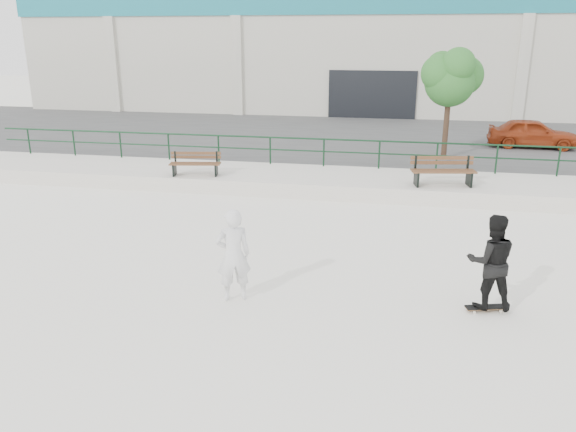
% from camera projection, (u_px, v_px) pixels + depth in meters
% --- Properties ---
extents(ground, '(120.00, 120.00, 0.00)m').
position_uv_depth(ground, '(298.00, 320.00, 10.45)').
color(ground, silver).
rests_on(ground, ground).
extents(ledge, '(30.00, 3.00, 0.50)m').
position_uv_depth(ledge, '(347.00, 183.00, 19.24)').
color(ledge, beige).
rests_on(ledge, ground).
extents(parking_strip, '(60.00, 14.00, 0.50)m').
position_uv_depth(parking_strip, '(364.00, 140.00, 27.18)').
color(parking_strip, '#3D3D3D').
rests_on(parking_strip, ground).
extents(railing, '(28.00, 0.06, 1.03)m').
position_uv_depth(railing, '(351.00, 147.00, 20.15)').
color(railing, '#13341D').
rests_on(railing, ledge).
extents(commercial_building, '(44.20, 16.33, 8.00)m').
position_uv_depth(commercial_building, '(380.00, 43.00, 38.93)').
color(commercial_building, beige).
rests_on(commercial_building, ground).
extents(bench_left, '(1.78, 0.80, 0.79)m').
position_uv_depth(bench_left, '(195.00, 164.00, 19.14)').
color(bench_left, '#4E371A').
rests_on(bench_left, ledge).
extents(bench_right, '(2.08, 0.93, 0.92)m').
position_uv_depth(bench_right, '(443.00, 171.00, 17.81)').
color(bench_right, '#4E371A').
rests_on(bench_right, ledge).
extents(tree, '(2.35, 2.09, 4.18)m').
position_uv_depth(tree, '(451.00, 76.00, 20.95)').
color(tree, '#413220').
rests_on(tree, parking_strip).
extents(red_car, '(3.70, 1.69, 1.23)m').
position_uv_depth(red_car, '(532.00, 133.00, 23.87)').
color(red_car, maroon).
rests_on(red_car, parking_strip).
extents(skateboard, '(0.80, 0.41, 0.09)m').
position_uv_depth(skateboard, '(486.00, 307.00, 10.78)').
color(skateboard, black).
rests_on(skateboard, ground).
extents(standing_skater, '(0.96, 0.78, 1.86)m').
position_uv_depth(standing_skater, '(491.00, 262.00, 10.49)').
color(standing_skater, black).
rests_on(standing_skater, skateboard).
extents(seated_skater, '(0.82, 0.70, 1.90)m').
position_uv_depth(seated_skater, '(233.00, 255.00, 11.01)').
color(seated_skater, silver).
rests_on(seated_skater, ground).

